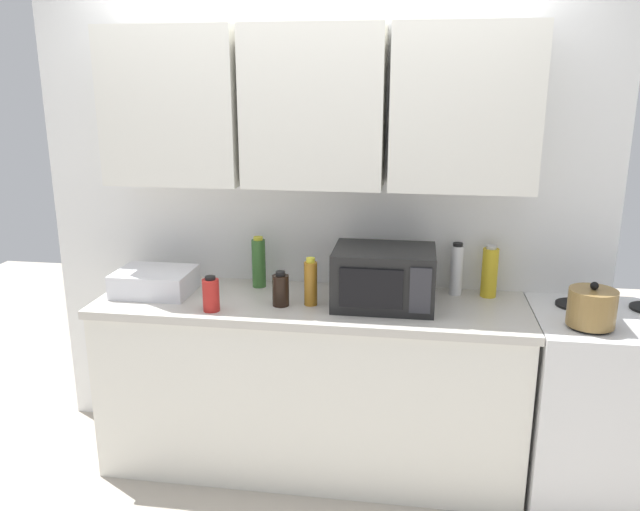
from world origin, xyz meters
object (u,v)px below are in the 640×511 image
stove_range (609,406)px  bottle_soy_dark (281,290)px  kettle (592,307)px  dish_rack (155,282)px  bottle_red_sauce (211,294)px  bottle_green_oil (259,263)px  microwave (384,277)px  bottle_amber_vinegar (311,283)px  bottle_yellow_mustard (490,272)px  bottle_white_jar (456,269)px

stove_range → bottle_soy_dark: (-1.57, -0.07, 0.53)m
kettle → dish_rack: 2.08m
stove_range → bottle_red_sauce: bearing=-174.3°
bottle_green_oil → microwave: bearing=-15.7°
kettle → bottle_amber_vinegar: size_ratio=0.87×
kettle → bottle_red_sauce: 1.71m
bottle_green_oil → bottle_red_sauce: bearing=-109.0°
bottle_yellow_mustard → microwave: bearing=-158.3°
bottle_amber_vinegar → kettle: bearing=-4.8°
microwave → bottle_amber_vinegar: microwave is taller
bottle_soy_dark → stove_range: bearing=2.4°
microwave → bottle_soy_dark: (-0.49, -0.08, -0.06)m
bottle_yellow_mustard → dish_rack: bearing=-173.1°
kettle → dish_rack: kettle is taller
bottle_yellow_mustard → bottle_soy_dark: 1.05m
bottle_yellow_mustard → bottle_white_jar: 0.16m
bottle_soy_dark → bottle_amber_vinegar: (0.14, 0.03, 0.03)m
bottle_soy_dark → bottle_white_jar: bottle_white_jar is taller
bottle_red_sauce → bottle_white_jar: bearing=19.9°
bottle_red_sauce → bottle_soy_dark: bottle_soy_dark is taller
stove_range → bottle_amber_vinegar: bearing=-178.6°
bottle_yellow_mustard → bottle_green_oil: bottle_green_oil is taller
kettle → bottle_yellow_mustard: bottle_yellow_mustard is taller
bottle_white_jar → dish_rack: bearing=-172.1°
bottle_soy_dark → kettle: bearing=-3.0°
kettle → bottle_green_oil: size_ratio=0.76×
bottle_amber_vinegar → bottle_red_sauce: bearing=-161.3°
microwave → bottle_red_sauce: (-0.80, -0.20, -0.06)m
bottle_red_sauce → bottle_amber_vinegar: size_ratio=0.72×
stove_range → bottle_yellow_mustard: size_ratio=3.46×
kettle → bottle_green_oil: (-1.58, 0.34, 0.04)m
bottle_red_sauce → bottle_yellow_mustard: bottle_yellow_mustard is taller
dish_rack → bottle_amber_vinegar: bottle_amber_vinegar is taller
stove_range → bottle_white_jar: bearing=162.6°
kettle → bottle_yellow_mustard: bearing=137.9°
dish_rack → microwave: bearing=-0.1°
bottle_red_sauce → bottle_yellow_mustard: size_ratio=0.64×
kettle → bottle_red_sauce: bearing=-178.4°
dish_rack → bottle_soy_dark: bottle_soy_dark is taller
bottle_red_sauce → kettle: bearing=1.6°
microwave → bottle_yellow_mustard: size_ratio=1.82×
bottle_soy_dark → bottle_white_jar: 0.89m
kettle → microwave: 0.93m
bottle_amber_vinegar → bottle_white_jar: bearing=20.7°
dish_rack → bottle_amber_vinegar: 0.82m
dish_rack → bottle_yellow_mustard: 1.69m
microwave → dish_rack: size_ratio=1.26×
stove_range → bottle_white_jar: (-0.73, 0.23, 0.58)m
bottle_yellow_mustard → stove_range: bearing=-21.3°
bottle_yellow_mustard → bottle_white_jar: bottle_white_jar is taller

